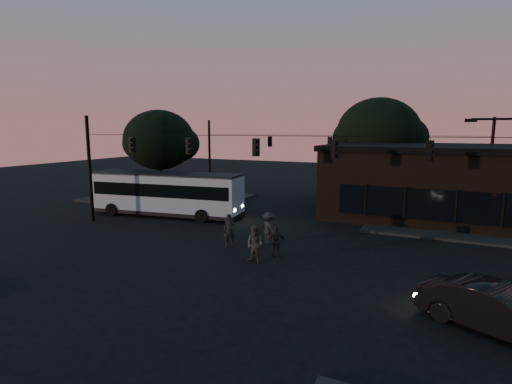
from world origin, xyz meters
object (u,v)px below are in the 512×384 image
at_px(bus, 167,192).
at_px(car, 496,309).
at_px(pedestrian_a, 229,230).
at_px(pedestrian_c, 276,242).
at_px(building, 433,181).
at_px(pedestrian_d, 269,228).
at_px(pedestrian_b, 255,244).

height_order(bus, car, bus).
bearing_deg(pedestrian_a, bus, 123.40).
relative_size(bus, pedestrian_c, 7.13).
bearing_deg(car, building, 32.78).
relative_size(building, pedestrian_d, 8.37).
bearing_deg(building, pedestrian_c, -116.28).
relative_size(bus, pedestrian_a, 6.47).
xyz_separation_m(pedestrian_a, pedestrian_d, (1.76, 1.46, -0.01)).
xyz_separation_m(pedestrian_b, pedestrian_c, (0.67, 1.16, -0.08)).
xyz_separation_m(pedestrian_a, pedestrian_c, (3.14, -0.72, -0.09)).
distance_m(building, pedestrian_d, 14.53).
height_order(pedestrian_b, pedestrian_c, pedestrian_b).
bearing_deg(pedestrian_a, car, -45.80).
height_order(pedestrian_c, pedestrian_d, pedestrian_d).
bearing_deg(pedestrian_b, building, 74.13).
xyz_separation_m(building, pedestrian_c, (-6.90, -13.98, -1.87)).
xyz_separation_m(building, pedestrian_b, (-7.57, -15.15, -1.79)).
xyz_separation_m(car, pedestrian_c, (-9.38, 4.06, 0.05)).
bearing_deg(pedestrian_c, pedestrian_d, -83.08).
relative_size(building, pedestrian_b, 8.35).
distance_m(bus, pedestrian_b, 12.82).
distance_m(pedestrian_a, pedestrian_d, 2.29).
relative_size(car, pedestrian_d, 2.59).
distance_m(pedestrian_c, pedestrian_d, 2.59).
bearing_deg(pedestrian_d, car, -178.37).
relative_size(car, pedestrian_a, 2.57).
xyz_separation_m(pedestrian_c, pedestrian_d, (-1.38, 2.19, 0.08)).
height_order(car, pedestrian_a, pedestrian_a).
bearing_deg(pedestrian_a, pedestrian_c, -37.84).
distance_m(pedestrian_b, pedestrian_d, 3.42).
bearing_deg(pedestrian_a, pedestrian_d, 14.79).
bearing_deg(pedestrian_b, pedestrian_a, 153.39).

